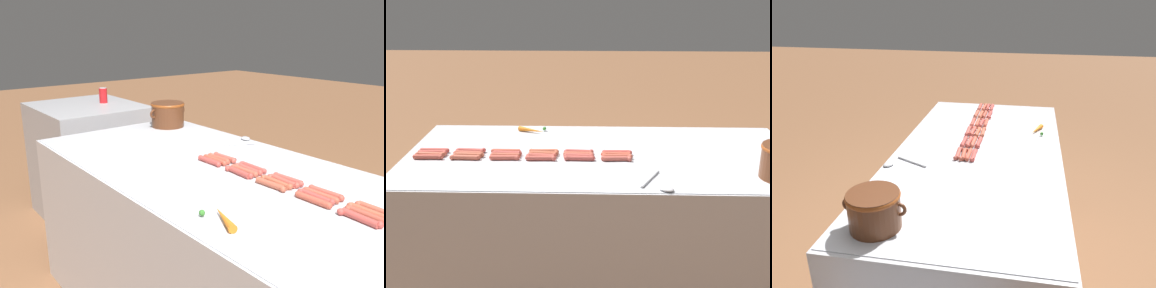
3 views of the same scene
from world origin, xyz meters
TOP-DOWN VIEW (x-y plane):
  - griddle_counter at (0.00, 0.00)m, footprint 1.02×2.12m
  - hot_dog_0 at (0.01, -0.91)m, footprint 0.03×0.16m
  - hot_dog_1 at (0.01, -0.71)m, footprint 0.04×0.16m
  - hot_dog_2 at (0.01, -0.52)m, footprint 0.03×0.16m
  - hot_dog_3 at (0.01, -0.31)m, footprint 0.03×0.16m
  - hot_dog_4 at (0.01, -0.13)m, footprint 0.04×0.16m
  - hot_dog_5 at (0.01, 0.08)m, footprint 0.03×0.16m
  - hot_dog_6 at (0.04, -0.91)m, footprint 0.03×0.16m
  - hot_dog_7 at (0.05, -0.72)m, footprint 0.03×0.16m
  - hot_dog_8 at (0.04, -0.51)m, footprint 0.03×0.16m
  - hot_dog_9 at (0.04, -0.31)m, footprint 0.03×0.16m
  - hot_dog_10 at (0.04, -0.13)m, footprint 0.03×0.16m
  - hot_dog_11 at (0.04, 0.08)m, footprint 0.03×0.16m
  - hot_dog_12 at (0.07, -0.91)m, footprint 0.03×0.16m
  - hot_dog_13 at (0.08, -0.71)m, footprint 0.03×0.16m
  - hot_dog_14 at (0.07, -0.51)m, footprint 0.03×0.16m
  - hot_dog_15 at (0.08, -0.32)m, footprint 0.04×0.16m
  - hot_dog_16 at (0.07, -0.12)m, footprint 0.03×0.16m
  - hot_dog_17 at (0.07, 0.08)m, footprint 0.04×0.16m
  - hot_dog_18 at (0.11, -0.91)m, footprint 0.03×0.16m
  - hot_dog_19 at (0.11, -0.72)m, footprint 0.03×0.16m
  - hot_dog_20 at (0.11, -0.51)m, footprint 0.03×0.16m
  - hot_dog_21 at (0.11, -0.32)m, footprint 0.03×0.16m
  - hot_dog_22 at (0.11, -0.12)m, footprint 0.03×0.16m
  - hot_dog_23 at (0.11, 0.07)m, footprint 0.03×0.16m
  - serving_spoon at (0.43, 0.26)m, footprint 0.26×0.16m
  - carrot at (-0.36, -0.42)m, footprint 0.10×0.17m

SIDE VIEW (x-z plane):
  - griddle_counter at x=0.00m, z-range 0.00..0.91m
  - serving_spoon at x=0.43m, z-range 0.91..0.93m
  - hot_dog_0 at x=0.01m, z-range 0.91..0.94m
  - hot_dog_1 at x=0.01m, z-range 0.91..0.94m
  - hot_dog_2 at x=0.01m, z-range 0.91..0.94m
  - hot_dog_3 at x=0.01m, z-range 0.91..0.94m
  - hot_dog_4 at x=0.01m, z-range 0.91..0.94m
  - hot_dog_5 at x=0.01m, z-range 0.91..0.94m
  - hot_dog_6 at x=0.04m, z-range 0.91..0.94m
  - hot_dog_7 at x=0.05m, z-range 0.91..0.94m
  - hot_dog_8 at x=0.04m, z-range 0.91..0.94m
  - hot_dog_9 at x=0.04m, z-range 0.91..0.94m
  - hot_dog_10 at x=0.04m, z-range 0.91..0.94m
  - hot_dog_11 at x=0.04m, z-range 0.91..0.94m
  - hot_dog_12 at x=0.07m, z-range 0.91..0.94m
  - hot_dog_13 at x=0.08m, z-range 0.91..0.94m
  - hot_dog_14 at x=0.07m, z-range 0.91..0.94m
  - hot_dog_15 at x=0.08m, z-range 0.91..0.94m
  - hot_dog_16 at x=0.07m, z-range 0.91..0.94m
  - hot_dog_17 at x=0.07m, z-range 0.91..0.94m
  - hot_dog_18 at x=0.11m, z-range 0.91..0.94m
  - hot_dog_19 at x=0.11m, z-range 0.91..0.94m
  - hot_dog_20 at x=0.11m, z-range 0.91..0.94m
  - hot_dog_21 at x=0.11m, z-range 0.91..0.94m
  - hot_dog_22 at x=0.11m, z-range 0.91..0.94m
  - hot_dog_23 at x=0.11m, z-range 0.91..0.94m
  - carrot at x=-0.36m, z-range 0.91..0.94m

